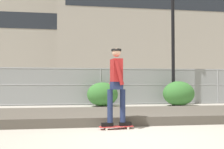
% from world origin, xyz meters
% --- Properties ---
extents(ground_plane, '(120.00, 120.00, 0.00)m').
position_xyz_m(ground_plane, '(0.00, 0.00, 0.00)').
color(ground_plane, '#9E998E').
extents(gravel_berm, '(17.85, 2.98, 0.23)m').
position_xyz_m(gravel_berm, '(0.00, 2.64, 0.12)').
color(gravel_berm, '#4C473F').
rests_on(gravel_berm, ground_plane).
extents(skateboard, '(0.82, 0.28, 0.07)m').
position_xyz_m(skateboard, '(-0.33, 0.86, 0.06)').
color(skateboard, '#B22D2D').
rests_on(skateboard, ground_plane).
extents(skater, '(0.73, 0.60, 1.85)m').
position_xyz_m(skater, '(-0.33, 0.86, 1.13)').
color(skater, black).
rests_on(skater, skateboard).
extents(chain_fence, '(25.38, 0.06, 1.85)m').
position_xyz_m(chain_fence, '(0.00, 7.82, 0.93)').
color(chain_fence, gray).
rests_on(chain_fence, ground_plane).
extents(street_lamp, '(0.44, 0.44, 6.31)m').
position_xyz_m(street_lamp, '(3.47, 6.91, 3.97)').
color(street_lamp, black).
rests_on(street_lamp, ground_plane).
extents(parked_car_near, '(4.55, 2.26, 1.66)m').
position_xyz_m(parked_car_near, '(-3.14, 10.65, 0.84)').
color(parked_car_near, maroon).
rests_on(parked_car_near, ground_plane).
extents(parked_car_mid, '(4.51, 2.17, 1.66)m').
position_xyz_m(parked_car_mid, '(2.77, 10.79, 0.84)').
color(parked_car_mid, '#B7BABF').
rests_on(parked_car_mid, ground_plane).
extents(library_building, '(28.18, 10.58, 17.21)m').
position_xyz_m(library_building, '(-13.57, 40.93, 8.61)').
color(library_building, gray).
rests_on(library_building, ground_plane).
extents(office_block, '(28.01, 12.59, 21.43)m').
position_xyz_m(office_block, '(10.30, 37.77, 10.72)').
color(office_block, gray).
rests_on(office_block, ground_plane).
extents(shrub_left, '(1.46, 1.19, 1.13)m').
position_xyz_m(shrub_left, '(0.01, 7.02, 0.56)').
color(shrub_left, '#336B2D').
rests_on(shrub_left, ground_plane).
extents(shrub_center, '(1.53, 1.25, 1.18)m').
position_xyz_m(shrub_center, '(3.66, 6.74, 0.59)').
color(shrub_center, '#336B2D').
rests_on(shrub_center, ground_plane).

